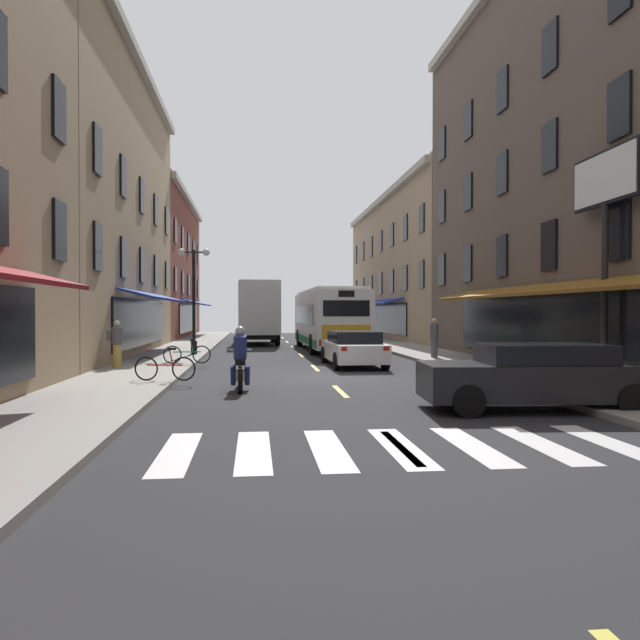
{
  "coord_description": "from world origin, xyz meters",
  "views": [
    {
      "loc": [
        -2.18,
        -18.96,
        2.04
      ],
      "look_at": [
        0.94,
        10.08,
        1.65
      ],
      "focal_mm": 34.28,
      "sensor_mm": 36.0,
      "label": 1
    }
  ],
  "objects_px": {
    "transit_bus": "(328,319)",
    "sedan_mid": "(536,376)",
    "motorcycle_rider": "(240,363)",
    "pedestrian_mid": "(434,337)",
    "box_truck": "(258,313)",
    "sedan_near": "(353,348)",
    "pedestrian_near": "(116,343)",
    "billboard_sign": "(605,206)",
    "bicycle_mid": "(165,368)",
    "bicycle_near": "(187,354)",
    "street_lamp_twin": "(194,295)"
  },
  "relations": [
    {
      "from": "sedan_near",
      "to": "bicycle_near",
      "type": "relative_size",
      "value": 2.78
    },
    {
      "from": "box_truck",
      "to": "pedestrian_near",
      "type": "distance_m",
      "value": 17.72
    },
    {
      "from": "sedan_mid",
      "to": "bicycle_near",
      "type": "bearing_deg",
      "value": 127.75
    },
    {
      "from": "pedestrian_mid",
      "to": "street_lamp_twin",
      "type": "height_order",
      "value": "street_lamp_twin"
    },
    {
      "from": "pedestrian_near",
      "to": "bicycle_near",
      "type": "bearing_deg",
      "value": 128.28
    },
    {
      "from": "motorcycle_rider",
      "to": "pedestrian_mid",
      "type": "bearing_deg",
      "value": 48.46
    },
    {
      "from": "bicycle_mid",
      "to": "street_lamp_twin",
      "type": "distance_m",
      "value": 10.88
    },
    {
      "from": "billboard_sign",
      "to": "sedan_near",
      "type": "height_order",
      "value": "billboard_sign"
    },
    {
      "from": "pedestrian_near",
      "to": "sedan_mid",
      "type": "bearing_deg",
      "value": 55.35
    },
    {
      "from": "box_truck",
      "to": "sedan_mid",
      "type": "height_order",
      "value": "box_truck"
    },
    {
      "from": "billboard_sign",
      "to": "bicycle_mid",
      "type": "bearing_deg",
      "value": 170.89
    },
    {
      "from": "billboard_sign",
      "to": "bicycle_near",
      "type": "xyz_separation_m",
      "value": [
        -11.69,
        7.44,
        -4.34
      ]
    },
    {
      "from": "box_truck",
      "to": "pedestrian_mid",
      "type": "bearing_deg",
      "value": -61.66
    },
    {
      "from": "sedan_mid",
      "to": "pedestrian_mid",
      "type": "bearing_deg",
      "value": 82.5
    },
    {
      "from": "billboard_sign",
      "to": "transit_bus",
      "type": "bearing_deg",
      "value": 107.7
    },
    {
      "from": "billboard_sign",
      "to": "street_lamp_twin",
      "type": "bearing_deg",
      "value": 133.65
    },
    {
      "from": "bicycle_mid",
      "to": "pedestrian_near",
      "type": "distance_m",
      "value": 4.79
    },
    {
      "from": "sedan_mid",
      "to": "bicycle_mid",
      "type": "bearing_deg",
      "value": 148.29
    },
    {
      "from": "bicycle_near",
      "to": "sedan_near",
      "type": "bearing_deg",
      "value": -1.55
    },
    {
      "from": "pedestrian_near",
      "to": "street_lamp_twin",
      "type": "relative_size",
      "value": 0.34
    },
    {
      "from": "bicycle_mid",
      "to": "pedestrian_mid",
      "type": "distance_m",
      "value": 12.59
    },
    {
      "from": "box_truck",
      "to": "motorcycle_rider",
      "type": "bearing_deg",
      "value": -91.48
    },
    {
      "from": "sedan_mid",
      "to": "bicycle_near",
      "type": "distance_m",
      "value": 13.49
    },
    {
      "from": "bicycle_near",
      "to": "pedestrian_near",
      "type": "xyz_separation_m",
      "value": [
        -2.22,
        -1.35,
        0.48
      ]
    },
    {
      "from": "bicycle_mid",
      "to": "street_lamp_twin",
      "type": "xyz_separation_m",
      "value": [
        -0.25,
        10.64,
        2.27
      ]
    },
    {
      "from": "transit_bus",
      "to": "pedestrian_near",
      "type": "relative_size",
      "value": 7.35
    },
    {
      "from": "transit_bus",
      "to": "sedan_mid",
      "type": "distance_m",
      "value": 20.14
    },
    {
      "from": "box_truck",
      "to": "bicycle_mid",
      "type": "distance_m",
      "value": 21.43
    },
    {
      "from": "motorcycle_rider",
      "to": "pedestrian_mid",
      "type": "distance_m",
      "value": 11.86
    },
    {
      "from": "transit_bus",
      "to": "sedan_mid",
      "type": "bearing_deg",
      "value": -84.5
    },
    {
      "from": "motorcycle_rider",
      "to": "bicycle_mid",
      "type": "xyz_separation_m",
      "value": [
        -2.08,
        1.16,
        -0.21
      ]
    },
    {
      "from": "sedan_near",
      "to": "motorcycle_rider",
      "type": "height_order",
      "value": "motorcycle_rider"
    },
    {
      "from": "sedan_mid",
      "to": "sedan_near",
      "type": "bearing_deg",
      "value": 101.47
    },
    {
      "from": "sedan_near",
      "to": "bicycle_near",
      "type": "distance_m",
      "value": 6.13
    },
    {
      "from": "billboard_sign",
      "to": "motorcycle_rider",
      "type": "relative_size",
      "value": 2.98
    },
    {
      "from": "bicycle_near",
      "to": "pedestrian_mid",
      "type": "bearing_deg",
      "value": 12.21
    },
    {
      "from": "sedan_mid",
      "to": "transit_bus",
      "type": "bearing_deg",
      "value": 95.5
    },
    {
      "from": "transit_bus",
      "to": "pedestrian_mid",
      "type": "distance_m",
      "value": 8.1
    },
    {
      "from": "box_truck",
      "to": "pedestrian_near",
      "type": "bearing_deg",
      "value": -106.03
    },
    {
      "from": "box_truck",
      "to": "sedan_near",
      "type": "relative_size",
      "value": 1.48
    },
    {
      "from": "sedan_mid",
      "to": "street_lamp_twin",
      "type": "height_order",
      "value": "street_lamp_twin"
    },
    {
      "from": "sedan_near",
      "to": "bicycle_near",
      "type": "xyz_separation_m",
      "value": [
        -6.13,
        0.17,
        -0.18
      ]
    },
    {
      "from": "motorcycle_rider",
      "to": "bicycle_mid",
      "type": "bearing_deg",
      "value": 150.92
    },
    {
      "from": "bicycle_near",
      "to": "pedestrian_mid",
      "type": "distance_m",
      "value": 10.19
    },
    {
      "from": "sedan_near",
      "to": "motorcycle_rider",
      "type": "relative_size",
      "value": 2.3
    },
    {
      "from": "transit_bus",
      "to": "pedestrian_near",
      "type": "xyz_separation_m",
      "value": [
        -8.55,
        -10.71,
        -0.69
      ]
    },
    {
      "from": "pedestrian_mid",
      "to": "transit_bus",
      "type": "bearing_deg",
      "value": -2.39
    },
    {
      "from": "billboard_sign",
      "to": "transit_bus",
      "type": "relative_size",
      "value": 0.52
    },
    {
      "from": "sedan_near",
      "to": "pedestrian_near",
      "type": "xyz_separation_m",
      "value": [
        -8.35,
        -1.18,
        0.3
      ]
    },
    {
      "from": "transit_bus",
      "to": "bicycle_near",
      "type": "bearing_deg",
      "value": -124.06
    }
  ]
}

